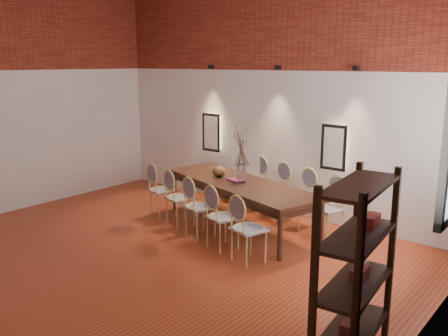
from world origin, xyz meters
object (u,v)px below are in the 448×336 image
Objects in this scene: dining_table at (240,204)px; chair_far_e at (328,209)px; chair_near_d at (223,217)px; chair_far_a at (233,178)px; chair_near_e at (249,229)px; chair_near_b at (180,198)px; chair_far_d at (300,199)px; chair_far_c at (275,191)px; vase at (241,173)px; bowl at (219,171)px; shelving_rack at (355,284)px; chair_far_b at (253,184)px; chair_near_c at (200,207)px; chair_near_a at (163,190)px; book at (236,180)px.

dining_table is 3.19× the size of chair_far_e.
chair_near_d and chair_far_e have the same top height.
chair_near_e is at bearing 147.58° from chair_far_a.
chair_near_b is 1.00× the size of chair_far_d.
chair_far_c is 1.20m from chair_far_e.
bowl is (-0.54, 0.09, -0.06)m from vase.
chair_near_e is 2.62m from shelving_rack.
chair_far_a is 0.60m from chair_far_b.
chair_near_d is at bearing -0.00° from chair_near_c.
chair_far_a is 1.80m from chair_far_d.
chair_far_d is (1.55, 1.16, 0.00)m from chair_near_b.
chair_far_a is at bearing 0.00° from chair_far_b.
chair_near_a is at bearing 32.42° from chair_far_e.
chair_near_b is at bearing -128.22° from dining_table.
chair_far_d is (1.16, -0.31, 0.00)m from chair_far_b.
chair_near_a is 1.06m from bowl.
chair_near_c is 1.00× the size of chair_far_b.
chair_near_a is 4.93m from shelving_rack.
shelving_rack is at bearing 146.77° from chair_far_c.
chair_far_b is at bearing 128.22° from dining_table.
chair_far_b and chair_far_d have the same top height.
dining_table is at bearing 134.68° from shelving_rack.
vase reaches higher than chair_far_c.
chair_far_e is at bearing 16.07° from book.
chair_far_b is 0.60m from chair_far_c.
chair_far_a is at bearing 147.58° from dining_table.
dining_table is at bearing 32.42° from chair_near_a.
chair_near_a reaches higher than bowl.
vase reaches higher than chair_far_a.
chair_far_a is 0.52× the size of shelving_rack.
chair_near_e reaches higher than bowl.
vase is (-1.32, -0.44, 0.43)m from chair_far_e.
bowl is at bearing 147.29° from chair_near_d.
chair_near_d is at bearing 68.51° from chair_far_e.
chair_far_b is (0.39, 1.47, 0.00)m from chair_near_b.
chair_far_a is at bearing 128.22° from chair_near_c.
chair_near_a is 3.92× the size of bowl.
chair_far_e is at bearing 180.00° from chair_far_a.
shelving_rack reaches higher than chair_near_b.
chair_near_d is 1.00× the size of chair_far_a.
vase is 0.17× the size of shelving_rack.
book is (1.26, 0.44, 0.30)m from chair_near_a.
vase is 1.15× the size of book.
chair_near_e is 1.00× the size of chair_far_a.
chair_far_d is (0.78, 0.58, 0.09)m from dining_table.
chair_near_a is 2.36m from chair_far_d.
chair_near_d is 1.04m from vase.
book is at bearing 144.97° from chair_far_a.
chair_far_a is 5.41m from shelving_rack.
chair_near_c is at bearing 180.00° from chair_near_d.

